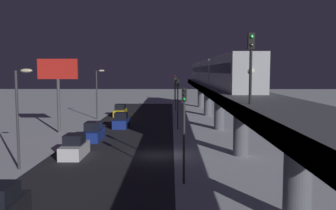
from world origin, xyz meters
TOP-DOWN VIEW (x-y plane):
  - ground_plane at (0.00, 0.00)m, footprint 240.00×240.00m
  - avenue_asphalt at (4.02, 0.00)m, footprint 11.00×104.03m
  - elevated_railway at (-7.34, 0.00)m, footprint 5.00×104.03m
  - subway_train at (-7.43, -23.95)m, footprint 2.94×55.47m
  - rail_signal at (-5.72, 11.55)m, footprint 0.36×0.41m
  - sedan_blue at (5.42, -16.43)m, footprint 1.91×4.24m
  - sedan_white at (7.22, 0.63)m, footprint 1.80×4.23m
  - sedan_blue_2 at (7.22, -7.23)m, footprint 1.80×4.45m
  - sedan_yellow at (7.22, -28.81)m, footprint 1.80×4.41m
  - traffic_light_near at (-2.08, 8.40)m, footprint 0.32×0.44m
  - traffic_light_mid at (-2.08, -14.77)m, footprint 0.32×0.44m
  - traffic_light_far at (-2.08, -37.94)m, footprint 0.32×0.44m
  - traffic_light_distant at (-2.08, -61.11)m, footprint 0.32×0.44m
  - commercial_billboard at (12.32, -11.93)m, footprint 4.80×0.36m
  - street_lamp_near at (10.09, 5.00)m, footprint 1.35×0.44m
  - street_lamp_far at (10.09, -25.00)m, footprint 1.35×0.44m

SIDE VIEW (x-z plane):
  - ground_plane at x=0.00m, z-range 0.00..0.00m
  - avenue_asphalt at x=4.02m, z-range 0.00..0.01m
  - sedan_blue at x=5.42m, z-range -0.20..1.77m
  - sedan_yellow at x=7.22m, z-range -0.19..1.78m
  - sedan_white at x=7.22m, z-range -0.19..1.78m
  - sedan_blue_2 at x=7.22m, z-range -0.19..1.78m
  - traffic_light_near at x=-2.08m, z-range 1.00..7.40m
  - traffic_light_mid at x=-2.08m, z-range 1.00..7.40m
  - traffic_light_far at x=-2.08m, z-range 1.00..7.40m
  - traffic_light_distant at x=-2.08m, z-range 1.00..7.40m
  - street_lamp_near at x=10.09m, z-range 0.99..8.64m
  - street_lamp_far at x=10.09m, z-range 0.99..8.64m
  - elevated_railway at x=-7.34m, z-range 2.03..7.63m
  - commercial_billboard at x=12.32m, z-range 2.38..11.28m
  - subway_train at x=-7.43m, z-range 5.68..9.08m
  - rail_signal at x=-5.72m, z-range 6.33..10.33m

